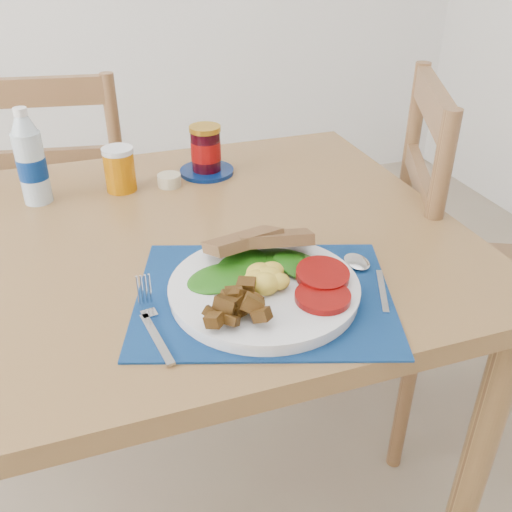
{
  "coord_description": "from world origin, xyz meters",
  "views": [
    {
      "loc": [
        -0.01,
        -0.76,
        1.28
      ],
      "look_at": [
        0.24,
        -0.01,
        0.8
      ],
      "focal_mm": 40.0,
      "sensor_mm": 36.0,
      "label": 1
    }
  ],
  "objects": [
    {
      "name": "table",
      "position": [
        0.0,
        0.2,
        0.67
      ],
      "size": [
        1.4,
        0.9,
        0.75
      ],
      "color": "brown",
      "rests_on": "ground"
    },
    {
      "name": "chair_far",
      "position": [
        -0.06,
        0.89,
        0.58
      ],
      "size": [
        0.49,
        0.47,
        1.14
      ],
      "rotation": [
        0.0,
        0.0,
        2.97
      ],
      "color": "brown",
      "rests_on": "ground"
    },
    {
      "name": "chair_end",
      "position": [
        0.85,
        0.23,
        0.59
      ],
      "size": [
        0.56,
        0.57,
        1.18
      ],
      "rotation": [
        0.0,
        0.0,
        1.14
      ],
      "color": "brown",
      "rests_on": "ground"
    },
    {
      "name": "placemat",
      "position": [
        0.24,
        -0.05,
        0.75
      ],
      "size": [
        0.49,
        0.43,
        0.0
      ],
      "primitive_type": "cube",
      "rotation": [
        0.0,
        0.0,
        -0.32
      ],
      "color": "black",
      "rests_on": "table"
    },
    {
      "name": "breakfast_plate",
      "position": [
        0.24,
        -0.05,
        0.77
      ],
      "size": [
        0.3,
        0.3,
        0.07
      ],
      "rotation": [
        0.0,
        0.0,
        0.05
      ],
      "color": "silver",
      "rests_on": "placemat"
    },
    {
      "name": "fork",
      "position": [
        0.06,
        -0.07,
        0.76
      ],
      "size": [
        0.03,
        0.18,
        0.0
      ],
      "rotation": [
        0.0,
        0.0,
        0.14
      ],
      "color": "#B2B5BA",
      "rests_on": "placemat"
    },
    {
      "name": "spoon",
      "position": [
        0.43,
        -0.04,
        0.76
      ],
      "size": [
        0.06,
        0.18,
        0.01
      ],
      "rotation": [
        0.0,
        0.0,
        -0.42
      ],
      "color": "#B2B5BA",
      "rests_on": "placemat"
    },
    {
      "name": "water_bottle",
      "position": [
        -0.1,
        0.44,
        0.84
      ],
      "size": [
        0.06,
        0.06,
        0.2
      ],
      "color": "#ADBFCC",
      "rests_on": "table"
    },
    {
      "name": "juice_glass",
      "position": [
        0.08,
        0.44,
        0.8
      ],
      "size": [
        0.07,
        0.07,
        0.09
      ],
      "primitive_type": "cylinder",
      "color": "#B46304",
      "rests_on": "table"
    },
    {
      "name": "ramekin",
      "position": [
        0.18,
        0.43,
        0.76
      ],
      "size": [
        0.05,
        0.05,
        0.03
      ],
      "primitive_type": "cylinder",
      "color": "#BBAE89",
      "rests_on": "table"
    },
    {
      "name": "jam_on_saucer",
      "position": [
        0.28,
        0.47,
        0.8
      ],
      "size": [
        0.13,
        0.13,
        0.12
      ],
      "color": "#051A51",
      "rests_on": "table"
    }
  ]
}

